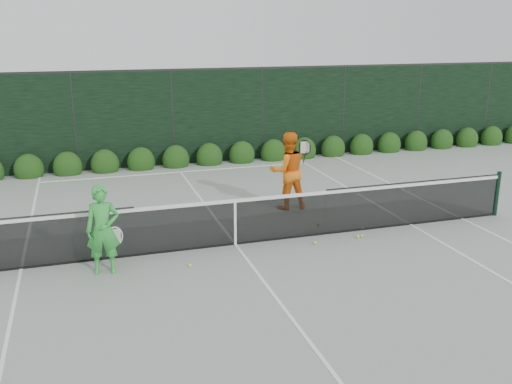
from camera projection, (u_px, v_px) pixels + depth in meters
name	position (u px, v px, depth m)	size (l,w,h in m)	color
ground	(235.00, 245.00, 11.72)	(80.00, 80.00, 0.00)	gray
tennis_net	(234.00, 220.00, 11.57)	(12.90, 0.10, 1.07)	#103020
player_woman	(103.00, 230.00, 10.19)	(0.67, 0.45, 1.64)	green
player_man	(288.00, 171.00, 13.85)	(0.95, 0.73, 1.90)	orange
court_lines	(235.00, 244.00, 11.72)	(11.03, 23.83, 0.01)	white
windscreen_fence	(281.00, 215.00, 8.82)	(32.00, 21.07, 3.06)	black
hedge_row	(176.00, 159.00, 18.21)	(31.66, 0.65, 0.94)	#10370F
tennis_balls	(289.00, 239.00, 11.94)	(5.75, 1.73, 0.07)	#C4F235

